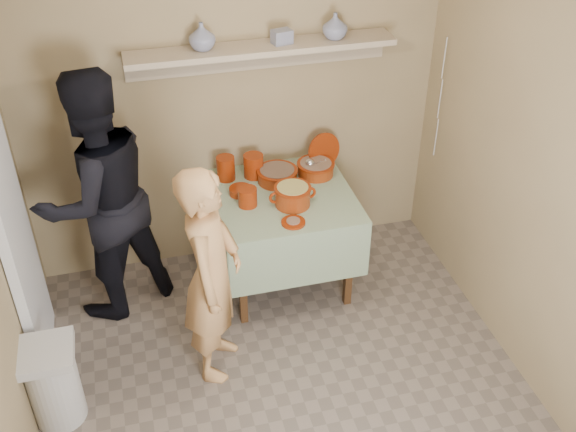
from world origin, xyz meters
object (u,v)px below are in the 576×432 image
object	(u,v)px
serving_table	(283,208)
trash_bin	(53,383)
person_cook	(212,275)
person_helper	(98,198)
cazuela_rice	(293,194)

from	to	relation	value
serving_table	trash_bin	size ratio (longest dim) A/B	1.74
person_cook	person_helper	xyz separation A→B (m)	(-0.61, 0.78, 0.16)
person_cook	cazuela_rice	world-z (taller)	person_cook
serving_table	cazuela_rice	bearing A→B (deg)	-77.05
person_helper	cazuela_rice	bearing A→B (deg)	142.62
person_cook	serving_table	xyz separation A→B (m)	(0.62, 0.72, -0.09)
person_helper	trash_bin	distance (m)	1.21
trash_bin	cazuela_rice	bearing A→B (deg)	24.90
person_helper	cazuela_rice	xyz separation A→B (m)	(1.27, -0.20, -0.05)
person_cook	cazuela_rice	bearing A→B (deg)	-27.92
person_cook	cazuela_rice	size ratio (longest dim) A/B	4.46
trash_bin	person_cook	bearing A→B (deg)	10.80
person_cook	person_helper	world-z (taller)	person_helper
serving_table	cazuela_rice	distance (m)	0.25
serving_table	person_cook	bearing A→B (deg)	-130.73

